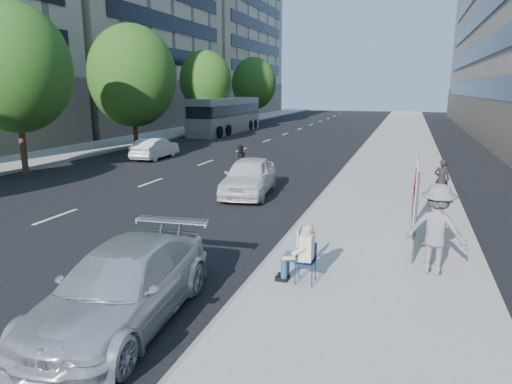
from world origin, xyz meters
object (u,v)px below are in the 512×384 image
at_px(protest_banner, 415,198).
at_px(white_sedan_mid, 155,148).
at_px(seated_protester, 301,249).
at_px(white_sedan_near, 249,176).
at_px(jogger, 437,229).
at_px(bus, 226,116).
at_px(motorcycle, 241,161).
at_px(pedestrian_woman, 442,179).
at_px(parked_sedan, 123,286).

bearing_deg(protest_banner, white_sedan_mid, 141.07).
bearing_deg(protest_banner, seated_protester, -124.04).
bearing_deg(white_sedan_near, jogger, -51.95).
bearing_deg(bus, motorcycle, -64.51).
distance_m(jogger, protest_banner, 2.03).
bearing_deg(motorcycle, seated_protester, -61.88).
distance_m(seated_protester, white_sedan_near, 8.98).
bearing_deg(pedestrian_woman, motorcycle, -17.40).
height_order(parked_sedan, motorcycle, motorcycle).
relative_size(white_sedan_mid, bus, 0.32).
relative_size(seated_protester, bus, 0.11).
height_order(seated_protester, white_sedan_mid, seated_protester).
xyz_separation_m(pedestrian_woman, bus, (-18.11, 23.29, 0.74)).
xyz_separation_m(seated_protester, jogger, (2.72, 1.38, 0.30)).
bearing_deg(white_sedan_near, bus, 106.96).
bearing_deg(jogger, white_sedan_near, -29.28).
bearing_deg(parked_sedan, seated_protester, 37.29).
xyz_separation_m(seated_protester, white_sedan_mid, (-12.63, 15.36, -0.23)).
bearing_deg(seated_protester, jogger, 26.86).
height_order(protest_banner, bus, bus).
xyz_separation_m(jogger, white_sedan_mid, (-15.35, 13.98, -0.53)).
height_order(protest_banner, white_sedan_mid, protest_banner).
bearing_deg(parked_sedan, white_sedan_mid, 114.29).
distance_m(pedestrian_woman, parked_sedan, 12.93).
relative_size(jogger, pedestrian_woman, 1.36).
xyz_separation_m(protest_banner, motorcycle, (-8.19, 9.10, -0.76)).
distance_m(parked_sedan, white_sedan_mid, 20.39).
bearing_deg(white_sedan_mid, seated_protester, 127.52).
relative_size(white_sedan_mid, motorcycle, 1.90).
relative_size(white_sedan_near, white_sedan_mid, 1.13).
relative_size(seated_protester, jogger, 0.64).
xyz_separation_m(seated_protester, motorcycle, (-5.93, 12.45, -0.24)).
relative_size(jogger, white_sedan_mid, 0.53).
relative_size(white_sedan_near, bus, 0.36).
bearing_deg(bus, jogger, -59.08).
relative_size(jogger, white_sedan_near, 0.47).
height_order(pedestrian_woman, motorcycle, pedestrian_woman).
xyz_separation_m(seated_protester, protest_banner, (2.26, 3.34, 0.53)).
relative_size(pedestrian_woman, parked_sedan, 0.31).
bearing_deg(motorcycle, protest_banner, -45.38).
relative_size(seated_protester, motorcycle, 0.64).
relative_size(motorcycle, bus, 0.17).
bearing_deg(pedestrian_woman, bus, -48.92).
bearing_deg(parked_sedan, bus, 104.47).
distance_m(seated_protester, white_sedan_mid, 19.89).
xyz_separation_m(protest_banner, white_sedan_near, (-6.25, 4.70, -0.65)).
bearing_deg(protest_banner, white_sedan_near, 143.04).
xyz_separation_m(pedestrian_woman, parked_sedan, (-6.01, -11.44, -0.20)).
bearing_deg(seated_protester, white_sedan_near, 116.37).
xyz_separation_m(protest_banner, bus, (-17.09, 28.93, 0.23)).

